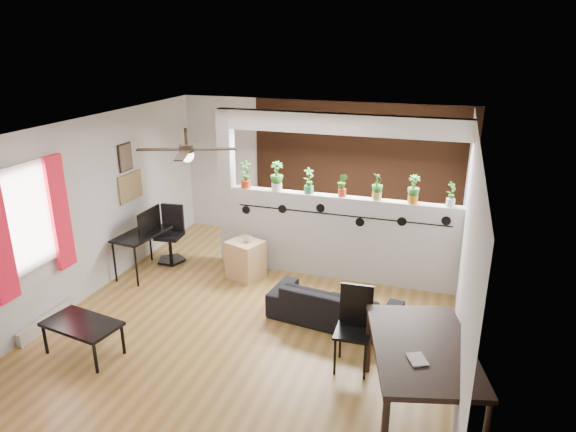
{
  "coord_description": "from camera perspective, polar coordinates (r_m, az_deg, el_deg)",
  "views": [
    {
      "loc": [
        2.33,
        -5.86,
        3.67
      ],
      "look_at": [
        0.23,
        0.6,
        1.27
      ],
      "focal_mm": 32.0,
      "sensor_mm": 36.0,
      "label": 1
    }
  ],
  "objects": [
    {
      "name": "baseboard_heater",
      "position": [
        7.63,
        -25.15,
        -10.57
      ],
      "size": [
        0.08,
        1.0,
        0.18
      ],
      "primitive_type": "cube",
      "color": "beige",
      "rests_on": "ground"
    },
    {
      "name": "monitor",
      "position": [
        8.59,
        -15.47,
        -0.88
      ],
      "size": [
        0.34,
        0.06,
        0.19
      ],
      "primitive_type": "imported",
      "rotation": [
        0.0,
        0.0,
        1.57
      ],
      "color": "black",
      "rests_on": "computer_desk"
    },
    {
      "name": "sofa",
      "position": [
        7.03,
        5.16,
        -9.82
      ],
      "size": [
        1.74,
        0.87,
        0.49
      ],
      "primitive_type": "imported",
      "rotation": [
        0.0,
        0.0,
        3.01
      ],
      "color": "black",
      "rests_on": "ground"
    },
    {
      "name": "partition_wall",
      "position": [
        8.09,
        5.85,
        -2.39
      ],
      "size": [
        3.6,
        0.18,
        1.35
      ],
      "primitive_type": "cube",
      "color": "#BCBCC1",
      "rests_on": "ground"
    },
    {
      "name": "potted_plant_3",
      "position": [
        7.81,
        6.07,
        3.54
      ],
      "size": [
        0.2,
        0.17,
        0.36
      ],
      "color": "red",
      "rests_on": "partition_wall"
    },
    {
      "name": "potted_plant_0",
      "position": [
        8.26,
        -4.73,
        4.75
      ],
      "size": [
        0.26,
        0.23,
        0.44
      ],
      "color": "red",
      "rests_on": "partition_wall"
    },
    {
      "name": "office_chair",
      "position": [
        8.94,
        -12.86,
        -2.36
      ],
      "size": [
        0.5,
        0.5,
        0.96
      ],
      "color": "black",
      "rests_on": "ground"
    },
    {
      "name": "cube_shelf",
      "position": [
        8.19,
        -4.75,
        -4.85
      ],
      "size": [
        0.62,
        0.59,
        0.62
      ],
      "primitive_type": "cube",
      "rotation": [
        0.0,
        0.0,
        -0.34
      ],
      "color": "tan",
      "rests_on": "ground"
    },
    {
      "name": "potted_plant_2",
      "position": [
        7.93,
        2.34,
        4.04
      ],
      "size": [
        0.26,
        0.25,
        0.41
      ],
      "color": "#2F823D",
      "rests_on": "partition_wall"
    },
    {
      "name": "ceiling_fan",
      "position": [
        6.52,
        -11.18,
        7.08
      ],
      "size": [
        1.19,
        1.19,
        0.43
      ],
      "color": "black",
      "rests_on": "room_shell"
    },
    {
      "name": "vine_decal",
      "position": [
        7.86,
        5.8,
        0.1
      ],
      "size": [
        3.31,
        0.01,
        0.3
      ],
      "color": "black",
      "rests_on": "partition_wall"
    },
    {
      "name": "dining_table",
      "position": [
        5.32,
        14.65,
        -14.53
      ],
      "size": [
        1.3,
        1.73,
        0.84
      ],
      "color": "black",
      "rests_on": "ground"
    },
    {
      "name": "potted_plant_6",
      "position": [
        7.66,
        17.7,
        2.41
      ],
      "size": [
        0.22,
        0.23,
        0.37
      ],
      "color": "silver",
      "rests_on": "partition_wall"
    },
    {
      "name": "folding_chair",
      "position": [
        6.05,
        7.42,
        -11.36
      ],
      "size": [
        0.42,
        0.42,
        1.0
      ],
      "color": "black",
      "rests_on": "ground"
    },
    {
      "name": "framed_art",
      "position": [
        8.55,
        -17.63,
        6.23
      ],
      "size": [
        0.03,
        0.34,
        0.44
      ],
      "color": "#8C7259",
      "rests_on": "room_shell"
    },
    {
      "name": "potted_plant_5",
      "position": [
        7.67,
        13.79,
        2.98
      ],
      "size": [
        0.25,
        0.22,
        0.42
      ],
      "color": "orange",
      "rests_on": "partition_wall"
    },
    {
      "name": "book",
      "position": [
        5.01,
        13.32,
        -15.32
      ],
      "size": [
        0.23,
        0.26,
        0.02
      ],
      "primitive_type": "imported",
      "rotation": [
        0.0,
        0.0,
        0.45
      ],
      "color": "gray",
      "rests_on": "dining_table"
    },
    {
      "name": "window_assembly",
      "position": [
        7.09,
        -26.87,
        -0.49
      ],
      "size": [
        0.09,
        1.3,
        1.55
      ],
      "color": "white",
      "rests_on": "room_shell"
    },
    {
      "name": "pier_column",
      "position": [
        8.46,
        -6.75,
        3.04
      ],
      "size": [
        0.22,
        0.2,
        2.6
      ],
      "primitive_type": "cube",
      "color": "#BCBCC1",
      "rests_on": "ground"
    },
    {
      "name": "room_shell",
      "position": [
        6.74,
        -3.41,
        -1.2
      ],
      "size": [
        6.3,
        7.1,
        2.9
      ],
      "color": "olive",
      "rests_on": "ground"
    },
    {
      "name": "potted_plant_4",
      "position": [
        7.72,
        9.9,
        3.33
      ],
      "size": [
        0.25,
        0.26,
        0.41
      ],
      "color": "gold",
      "rests_on": "partition_wall"
    },
    {
      "name": "corkboard",
      "position": [
        8.71,
        -17.1,
        3.11
      ],
      "size": [
        0.03,
        0.6,
        0.45
      ],
      "primitive_type": "cube",
      "color": "olive",
      "rests_on": "room_shell"
    },
    {
      "name": "computer_desk",
      "position": [
        8.53,
        -15.92,
        -2.24
      ],
      "size": [
        0.6,
        1.01,
        0.69
      ],
      "color": "black",
      "rests_on": "ground"
    },
    {
      "name": "coffee_table",
      "position": [
        6.75,
        -21.92,
        -11.25
      ],
      "size": [
        0.99,
        0.65,
        0.43
      ],
      "color": "black",
      "rests_on": "ground"
    },
    {
      "name": "ceiling_header",
      "position": [
        7.61,
        6.31,
        10.11
      ],
      "size": [
        3.6,
        0.18,
        0.3
      ],
      "primitive_type": "cube",
      "color": "silver",
      "rests_on": "room_shell"
    },
    {
      "name": "cup",
      "position": [
        8.04,
        -4.49,
        -2.56
      ],
      "size": [
        0.16,
        0.16,
        0.1
      ],
      "primitive_type": "imported",
      "rotation": [
        0.0,
        0.0,
        -0.31
      ],
      "color": "gray",
      "rests_on": "cube_shelf"
    },
    {
      "name": "potted_plant_1",
      "position": [
        8.07,
        -1.27,
        4.52
      ],
      "size": [
        0.3,
        0.28,
        0.46
      ],
      "color": "white",
      "rests_on": "partition_wall"
    },
    {
      "name": "brick_panel",
      "position": [
        9.27,
        7.95,
        4.44
      ],
      "size": [
        3.9,
        0.05,
        2.6
      ],
      "primitive_type": "cube",
      "color": "#984E2C",
      "rests_on": "ground"
    }
  ]
}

